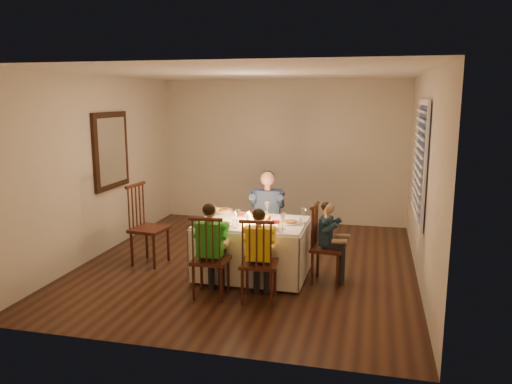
% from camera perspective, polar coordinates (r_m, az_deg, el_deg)
% --- Properties ---
extents(ground, '(5.00, 5.00, 0.00)m').
position_cam_1_polar(ground, '(7.06, -0.80, -8.17)').
color(ground, black).
rests_on(ground, ground).
extents(wall_left, '(0.02, 5.00, 2.60)m').
position_cam_1_polar(wall_left, '(7.61, -17.48, 2.81)').
color(wall_left, beige).
rests_on(wall_left, ground).
extents(wall_right, '(0.02, 5.00, 2.60)m').
position_cam_1_polar(wall_right, '(6.57, 18.57, 1.51)').
color(wall_right, beige).
rests_on(wall_right, ground).
extents(wall_back, '(4.50, 0.02, 2.60)m').
position_cam_1_polar(wall_back, '(9.17, 3.06, 4.60)').
color(wall_back, beige).
rests_on(wall_back, ground).
extents(ceiling, '(5.00, 5.00, 0.00)m').
position_cam_1_polar(ceiling, '(6.67, -0.86, 13.43)').
color(ceiling, white).
rests_on(ceiling, wall_back).
extents(dining_table, '(1.41, 1.03, 0.70)m').
position_cam_1_polar(dining_table, '(6.44, -0.42, -5.20)').
color(dining_table, white).
rests_on(dining_table, ground).
extents(chair_adult, '(0.44, 0.43, 0.99)m').
position_cam_1_polar(chair_adult, '(7.29, 1.28, -7.53)').
color(chair_adult, '#36160E').
rests_on(chair_adult, ground).
extents(chair_near_left, '(0.42, 0.41, 0.99)m').
position_cam_1_polar(chair_near_left, '(6.00, -5.11, -11.74)').
color(chair_near_left, '#36160E').
rests_on(chair_near_left, ground).
extents(chair_near_right, '(0.44, 0.42, 0.99)m').
position_cam_1_polar(chair_near_right, '(5.87, 0.34, -12.26)').
color(chair_near_right, '#36160E').
rests_on(chair_near_right, ground).
extents(chair_end, '(0.43, 0.44, 0.99)m').
position_cam_1_polar(chair_end, '(6.47, 8.09, -10.09)').
color(chair_end, '#36160E').
rests_on(chair_end, ground).
extents(chair_extra, '(0.49, 0.51, 1.13)m').
position_cam_1_polar(chair_extra, '(7.22, -11.92, -7.98)').
color(chair_extra, '#36160E').
rests_on(chair_extra, ground).
extents(adult, '(0.51, 0.47, 1.27)m').
position_cam_1_polar(adult, '(7.29, 1.28, -7.53)').
color(adult, navy).
rests_on(adult, ground).
extents(child_green, '(0.40, 0.37, 1.12)m').
position_cam_1_polar(child_green, '(6.00, -5.11, -11.74)').
color(child_green, green).
rests_on(child_green, ground).
extents(child_yellow, '(0.39, 0.36, 1.09)m').
position_cam_1_polar(child_yellow, '(5.87, 0.34, -12.26)').
color(child_yellow, yellow).
rests_on(child_yellow, ground).
extents(child_teal, '(0.33, 0.36, 1.02)m').
position_cam_1_polar(child_teal, '(6.47, 8.09, -10.09)').
color(child_teal, '#172C3A').
rests_on(child_teal, ground).
extents(setting_adult, '(0.26, 0.26, 0.02)m').
position_cam_1_polar(setting_adult, '(6.65, -0.23, -2.74)').
color(setting_adult, silver).
rests_on(setting_adult, dining_table).
extents(setting_green, '(0.26, 0.26, 0.02)m').
position_cam_1_polar(setting_green, '(6.21, -3.72, -3.74)').
color(setting_green, silver).
rests_on(setting_green, dining_table).
extents(setting_yellow, '(0.26, 0.26, 0.02)m').
position_cam_1_polar(setting_yellow, '(6.01, 1.40, -4.21)').
color(setting_yellow, silver).
rests_on(setting_yellow, dining_table).
extents(setting_teal, '(0.26, 0.26, 0.02)m').
position_cam_1_polar(setting_teal, '(6.30, 3.87, -3.53)').
color(setting_teal, silver).
rests_on(setting_teal, dining_table).
extents(candle_left, '(0.06, 0.06, 0.10)m').
position_cam_1_polar(candle_left, '(6.39, -0.85, -2.93)').
color(candle_left, silver).
rests_on(candle_left, dining_table).
extents(candle_right, '(0.06, 0.06, 0.10)m').
position_cam_1_polar(candle_right, '(6.36, 0.11, -2.99)').
color(candle_right, silver).
rests_on(candle_right, dining_table).
extents(squash, '(0.09, 0.09, 0.09)m').
position_cam_1_polar(squash, '(6.81, -4.41, -2.14)').
color(squash, yellow).
rests_on(squash, dining_table).
extents(orange_fruit, '(0.08, 0.08, 0.08)m').
position_cam_1_polar(orange_fruit, '(6.38, 1.37, -3.05)').
color(orange_fruit, orange).
rests_on(orange_fruit, dining_table).
extents(serving_bowl, '(0.27, 0.27, 0.06)m').
position_cam_1_polar(serving_bowl, '(6.82, -3.69, -2.25)').
color(serving_bowl, silver).
rests_on(serving_bowl, dining_table).
extents(wall_mirror, '(0.06, 0.95, 1.15)m').
position_cam_1_polar(wall_mirror, '(7.83, -16.24, 4.57)').
color(wall_mirror, black).
rests_on(wall_mirror, wall_left).
extents(window_blinds, '(0.07, 1.34, 1.54)m').
position_cam_1_polar(window_blinds, '(6.63, 18.23, 3.37)').
color(window_blinds, black).
rests_on(window_blinds, wall_right).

